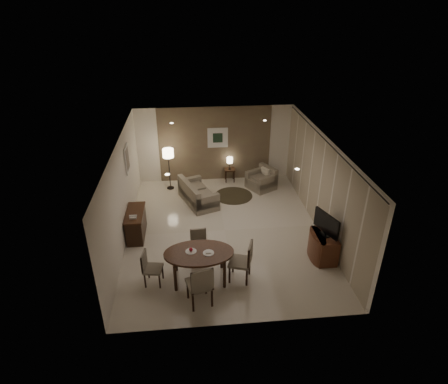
{
  "coord_description": "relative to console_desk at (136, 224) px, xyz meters",
  "views": [
    {
      "loc": [
        -0.91,
        -9.03,
        6.02
      ],
      "look_at": [
        0.0,
        0.2,
        1.15
      ],
      "focal_mm": 30.0,
      "sensor_mm": 36.0,
      "label": 1
    }
  ],
  "objects": [
    {
      "name": "chair_left",
      "position": [
        0.62,
        -2.06,
        0.05
      ],
      "size": [
        0.47,
        0.47,
        0.85
      ],
      "primitive_type": null,
      "rotation": [
        0.0,
        0.0,
        1.42
      ],
      "color": "gray",
      "rests_on": "floor"
    },
    {
      "name": "curtain_rod",
      "position": [
        5.17,
        0.0,
        2.27
      ],
      "size": [
        0.03,
        6.8,
        0.03
      ],
      "primitive_type": "cylinder",
      "rotation": [
        1.57,
        0.0,
        0.0
      ],
      "color": "black",
      "rests_on": "wall_right"
    },
    {
      "name": "art_back_frame",
      "position": [
        2.59,
        3.46,
        1.23
      ],
      "size": [
        0.72,
        0.03,
        0.72
      ],
      "primitive_type": "cube",
      "color": "silver",
      "rests_on": "wall_back"
    },
    {
      "name": "tv_cabinet",
      "position": [
        4.89,
        -1.5,
        -0.03
      ],
      "size": [
        0.48,
        0.9,
        0.7
      ],
      "primitive_type": null,
      "color": "brown",
      "rests_on": "floor"
    },
    {
      "name": "napkin",
      "position": [
        1.91,
        -2.06,
        0.42
      ],
      "size": [
        0.12,
        0.08,
        0.03
      ],
      "primitive_type": "cube",
      "color": "white",
      "rests_on": "plate_b"
    },
    {
      "name": "downlight_nr",
      "position": [
        3.89,
        -1.8,
        2.31
      ],
      "size": [
        0.1,
        0.1,
        0.01
      ],
      "primitive_type": "cylinder",
      "color": "white",
      "rests_on": "ceiling"
    },
    {
      "name": "armchair",
      "position": [
        4.03,
        2.55,
        0.0
      ],
      "size": [
        1.11,
        1.13,
        0.75
      ],
      "primitive_type": null,
      "rotation": [
        0.0,
        0.0,
        -1.05
      ],
      "color": "gray",
      "rests_on": "floor"
    },
    {
      "name": "chair_near",
      "position": [
        1.66,
        -2.79,
        0.16
      ],
      "size": [
        0.63,
        0.63,
        1.06
      ],
      "primitive_type": null,
      "rotation": [
        0.0,
        0.0,
        3.4
      ],
      "color": "gray",
      "rests_on": "floor"
    },
    {
      "name": "flat_tv",
      "position": [
        4.87,
        -1.5,
        0.65
      ],
      "size": [
        0.36,
        0.85,
        0.6
      ],
      "primitive_type": null,
      "rotation": [
        0.0,
        0.0,
        0.35
      ],
      "color": "black",
      "rests_on": "tv_cabinet"
    },
    {
      "name": "downlight_fl",
      "position": [
        1.09,
        1.8,
        2.31
      ],
      "size": [
        0.1,
        0.1,
        0.01
      ],
      "primitive_type": "cylinder",
      "color": "white",
      "rests_on": "ceiling"
    },
    {
      "name": "chair_far",
      "position": [
        1.72,
        -1.38,
        0.06
      ],
      "size": [
        0.45,
        0.45,
        0.87
      ],
      "primitive_type": null,
      "rotation": [
        0.0,
        0.0,
        0.07
      ],
      "color": "gray",
      "rests_on": "floor"
    },
    {
      "name": "side_table",
      "position": [
        3.0,
        3.25,
        -0.14
      ],
      "size": [
        0.37,
        0.37,
        0.47
      ],
      "primitive_type": null,
      "color": "black",
      "rests_on": "floor"
    },
    {
      "name": "chair_right",
      "position": [
        2.64,
        -2.1,
        0.13
      ],
      "size": [
        0.62,
        0.62,
        1.02
      ],
      "primitive_type": null,
      "rotation": [
        0.0,
        0.0,
        -1.89
      ],
      "color": "gray",
      "rests_on": "floor"
    },
    {
      "name": "plate_a",
      "position": [
        1.51,
        -1.96,
        0.4
      ],
      "size": [
        0.26,
        0.26,
        0.02
      ],
      "primitive_type": "cylinder",
      "color": "white",
      "rests_on": "dining_table"
    },
    {
      "name": "taupe_accent",
      "position": [
        2.49,
        3.48,
        0.98
      ],
      "size": [
        3.96,
        0.03,
        2.7
      ],
      "primitive_type": "cube",
      "color": "brown",
      "rests_on": "wall_back"
    },
    {
      "name": "plate_b",
      "position": [
        1.91,
        -2.06,
        0.4
      ],
      "size": [
        0.26,
        0.26,
        0.02
      ],
      "primitive_type": "cylinder",
      "color": "white",
      "rests_on": "dining_table"
    },
    {
      "name": "room_shell",
      "position": [
        2.49,
        0.4,
        0.98
      ],
      "size": [
        5.5,
        7.0,
        2.7
      ],
      "color": "beige",
      "rests_on": "ground"
    },
    {
      "name": "fruit_apple",
      "position": [
        1.51,
        -1.96,
        0.45
      ],
      "size": [
        0.09,
        0.09,
        0.09
      ],
      "primitive_type": "sphere",
      "color": "red",
      "rests_on": "plate_a"
    },
    {
      "name": "round_rug",
      "position": [
        3.0,
        2.08,
        -0.37
      ],
      "size": [
        1.28,
        1.28,
        0.01
      ],
      "primitive_type": "cylinder",
      "color": "#3C3421",
      "rests_on": "floor"
    },
    {
      "name": "art_left_frame",
      "position": [
        -0.23,
        1.2,
        1.48
      ],
      "size": [
        0.03,
        0.6,
        0.8
      ],
      "primitive_type": "cube",
      "color": "silver",
      "rests_on": "wall_left"
    },
    {
      "name": "floor_lamp",
      "position": [
        0.86,
        2.86,
        0.36
      ],
      "size": [
        0.37,
        0.37,
        1.47
      ],
      "primitive_type": null,
      "color": "#FFE5B7",
      "rests_on": "floor"
    },
    {
      "name": "sofa",
      "position": [
        1.8,
        1.73,
        0.0
      ],
      "size": [
        1.79,
        1.32,
        0.76
      ],
      "primitive_type": null,
      "rotation": [
        0.0,
        0.0,
        1.94
      ],
      "color": "gray",
      "rests_on": "floor"
    },
    {
      "name": "telephone",
      "position": [
        0.0,
        -0.3,
        0.43
      ],
      "size": [
        0.2,
        0.14,
        0.09
      ],
      "primitive_type": null,
      "color": "white",
      "rests_on": "console_desk"
    },
    {
      "name": "dining_table",
      "position": [
        1.69,
        -2.01,
        0.01
      ],
      "size": [
        1.63,
        1.02,
        0.76
      ],
      "primitive_type": null,
      "color": "#4F2E19",
      "rests_on": "floor"
    },
    {
      "name": "console_desk",
      "position": [
        0.0,
        0.0,
        0.0
      ],
      "size": [
        0.48,
        1.2,
        0.75
      ],
      "primitive_type": null,
      "color": "#4F2E19",
      "rests_on": "floor"
    },
    {
      "name": "downlight_nl",
      "position": [
        1.09,
        -1.8,
        2.31
      ],
      "size": [
        0.1,
        0.1,
        0.01
      ],
      "primitive_type": "cylinder",
      "color": "white",
      "rests_on": "ceiling"
    },
    {
      "name": "downlight_fr",
      "position": [
        3.89,
        1.8,
        2.31
      ],
      "size": [
        0.1,
        0.1,
        0.01
      ],
      "primitive_type": "cylinder",
      "color": "white",
      "rests_on": "ceiling"
    },
    {
      "name": "curtain_wall",
      "position": [
        5.17,
        0.0,
        0.95
      ],
      "size": [
        0.08,
        6.7,
        2.58
      ],
      "primitive_type": null,
      "color": "#C4B199",
      "rests_on": "wall_right"
    },
    {
      "name": "art_left_canvas",
      "position": [
        -0.21,
        1.2,
        1.48
      ],
      "size": [
        0.01,
        0.46,
        0.64
      ],
      "primitive_type": "cube",
      "color": "gray",
      "rests_on": "wall_left"
    },
    {
      "name": "table_lamp",
      "position": [
        3.0,
        3.25,
        0.35
      ],
      "size": [
        0.22,
        0.22,
        0.5
      ],
      "primitive_type": null,
      "color": "#FFEAC1",
      "rests_on": "side_table"
    },
    {
      "name": "art_back_canvas",
      "position": [
        2.59,
        3.44,
        1.23
      ],
      "size": [
        0.34,
        0.01,
        0.34
      ],
      "primitive_type": "cube",
      "color": "black",
      "rests_on": "wall_back"
    }
  ]
}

